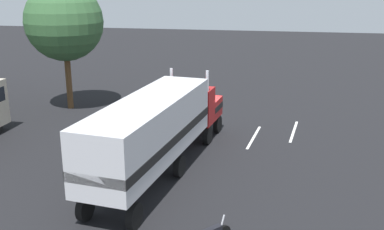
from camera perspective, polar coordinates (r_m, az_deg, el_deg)
The scene contains 6 objects.
ground_plane at distance 29.51m, azimuth 0.92°, elevation -2.23°, with size 120.00×120.00×0.00m, color black.
lane_stripe_near at distance 28.96m, azimuth 7.70°, elevation -2.75°, with size 4.40×0.16×0.01m, color silver.
lane_stripe_mid at distance 30.48m, azimuth 12.54°, elevation -2.00°, with size 4.40×0.16×0.01m, color silver.
semi_truck at distance 22.80m, azimuth -4.15°, elevation -1.36°, with size 14.37×4.47×4.50m.
person_bystander at distance 24.51m, azimuth -8.54°, elevation -4.24°, with size 0.34×0.46×1.63m.
tree_left at distance 35.19m, azimuth -15.62°, elevation 11.08°, with size 5.70×5.70×9.36m.
Camera 1 is at (-27.52, -4.66, 9.59)m, focal length 42.88 mm.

